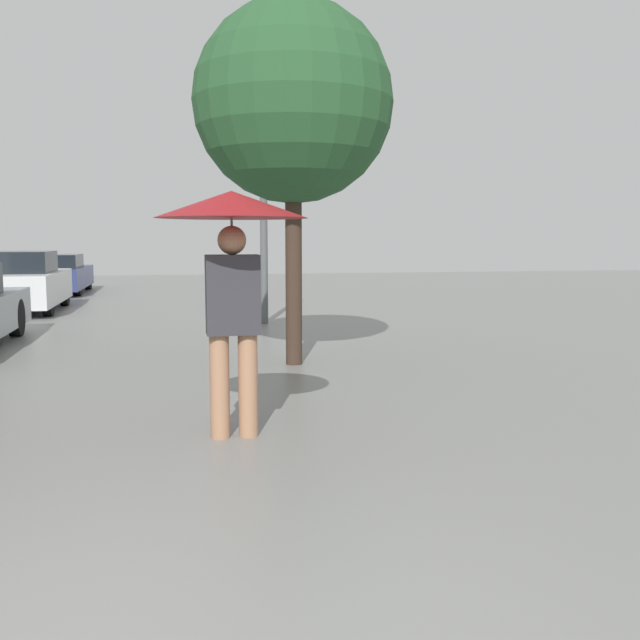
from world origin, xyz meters
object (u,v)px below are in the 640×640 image
Objects in this scene: parked_car_farthest at (53,275)px; tree at (293,103)px; parked_car_third at (17,283)px; street_lamp at (263,178)px; pedestrian at (232,238)px.

tree is at bearing -69.63° from parked_car_farthest.
parked_car_third reaches higher than parked_car_farthest.
tree is at bearing -92.56° from street_lamp.
street_lamp reaches higher than parked_car_third.
parked_car_farthest is at bearing 103.22° from pedestrian.
tree is (1.06, 3.25, 1.66)m from pedestrian.
parked_car_farthest is at bearing 90.76° from parked_car_third.
street_lamp is (0.20, 4.47, -0.56)m from tree.
parked_car_farthest is 10.52m from street_lamp.
parked_car_farthest is (-3.90, 16.62, -1.08)m from pedestrian.
tree is (4.96, -13.36, 2.74)m from parked_car_farthest.
pedestrian is at bearing -76.78° from parked_car_farthest.
pedestrian reaches higher than parked_car_farthest.
pedestrian reaches higher than parked_car_third.
tree is (4.89, -7.86, 2.66)m from parked_car_third.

